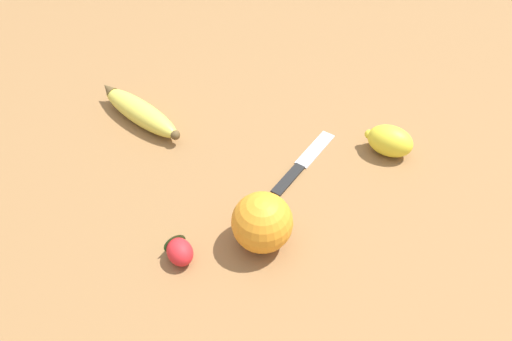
{
  "coord_description": "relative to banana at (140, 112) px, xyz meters",
  "views": [
    {
      "loc": [
        0.36,
        -0.45,
        0.55
      ],
      "look_at": [
        0.05,
        -0.04,
        0.03
      ],
      "focal_mm": 35.0,
      "sensor_mm": 36.0,
      "label": 1
    }
  ],
  "objects": [
    {
      "name": "paring_knife",
      "position": [
        0.28,
        0.07,
        -0.02
      ],
      "size": [
        0.03,
        0.16,
        0.01
      ],
      "rotation": [
        0.0,
        0.0,
        0.03
      ],
      "color": "silver",
      "rests_on": "ground_plane"
    },
    {
      "name": "strawberry",
      "position": [
        0.24,
        -0.17,
        -0.0
      ],
      "size": [
        0.05,
        0.05,
        0.03
      ],
      "rotation": [
        0.0,
        0.0,
        2.77
      ],
      "color": "red",
      "rests_on": "ground_plane"
    },
    {
      "name": "ground_plane",
      "position": [
        0.19,
        0.05,
        -0.02
      ],
      "size": [
        3.0,
        3.0,
        0.0
      ],
      "primitive_type": "plane",
      "color": "olive"
    },
    {
      "name": "banana",
      "position": [
        0.0,
        0.0,
        0.0
      ],
      "size": [
        0.19,
        0.06,
        0.04
      ],
      "rotation": [
        0.0,
        0.0,
        3.06
      ],
      "color": "#DBCC4C",
      "rests_on": "ground_plane"
    },
    {
      "name": "orange",
      "position": [
        0.31,
        -0.08,
        0.02
      ],
      "size": [
        0.08,
        0.08,
        0.08
      ],
      "color": "orange",
      "rests_on": "ground_plane"
    },
    {
      "name": "lemon",
      "position": [
        0.37,
        0.18,
        0.0
      ],
      "size": [
        0.08,
        0.06,
        0.05
      ],
      "rotation": [
        0.0,
        0.0,
        3.3
      ],
      "color": "yellow",
      "rests_on": "ground_plane"
    }
  ]
}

